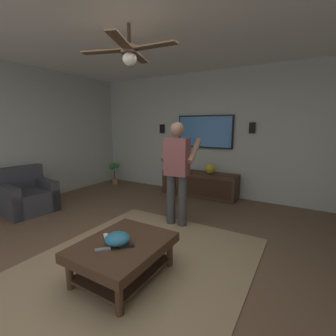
{
  "coord_description": "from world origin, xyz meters",
  "views": [
    {
      "loc": [
        -1.95,
        -1.67,
        1.61
      ],
      "look_at": [
        1.2,
        0.21,
        0.93
      ],
      "focal_mm": 25.4,
      "sensor_mm": 36.0,
      "label": 1
    }
  ],
  "objects": [
    {
      "name": "remote_white",
      "position": [
        -0.25,
        0.11,
        0.41
      ],
      "size": [
        0.13,
        0.15,
        0.02
      ],
      "primitive_type": "cube",
      "rotation": [
        0.0,
        0.0,
        4.07
      ],
      "color": "white",
      "rests_on": "coffee_table"
    },
    {
      "name": "ceiling_fan",
      "position": [
        0.34,
        0.22,
        2.42
      ],
      "size": [
        1.16,
        1.19,
        0.46
      ],
      "color": "#4C3828"
    },
    {
      "name": "wall_speaker_left",
      "position": [
        3.14,
        -0.64,
        1.53
      ],
      "size": [
        0.06,
        0.12,
        0.22
      ],
      "primitive_type": "cube",
      "color": "black"
    },
    {
      "name": "wall_back_tv",
      "position": [
        3.22,
        0.0,
        1.38
      ],
      "size": [
        0.1,
        6.7,
        2.75
      ],
      "primitive_type": "cube",
      "color": "#B2B7AD",
      "rests_on": "ground"
    },
    {
      "name": "vase_round",
      "position": [
        2.85,
        0.12,
        0.66
      ],
      "size": [
        0.22,
        0.22,
        0.22
      ],
      "primitive_type": "sphere",
      "color": "gold",
      "rests_on": "media_console"
    },
    {
      "name": "remote_grey",
      "position": [
        -0.46,
        -0.04,
        0.41
      ],
      "size": [
        0.14,
        0.13,
        0.02
      ],
      "primitive_type": "cube",
      "rotation": [
        0.0,
        0.0,
        2.43
      ],
      "color": "slate",
      "rests_on": "coffee_table"
    },
    {
      "name": "person_standing",
      "position": [
        1.26,
        0.07,
        0.93
      ],
      "size": [
        0.57,
        0.57,
        1.64
      ],
      "rotation": [
        0.0,
        0.0,
        0.09
      ],
      "color": "#3F3F3F",
      "rests_on": "ground"
    },
    {
      "name": "armchair",
      "position": [
        0.35,
        2.74,
        0.28
      ],
      "size": [
        0.9,
        0.91,
        0.82
      ],
      "rotation": [
        0.0,
        0.0,
        -1.71
      ],
      "color": "#38383D",
      "rests_on": "ground"
    },
    {
      "name": "tv",
      "position": [
        3.12,
        0.39,
        1.44
      ],
      "size": [
        0.05,
        1.3,
        0.73
      ],
      "rotation": [
        0.0,
        0.0,
        3.14
      ],
      "color": "black"
    },
    {
      "name": "bowl",
      "position": [
        -0.28,
        -0.07,
        0.46
      ],
      "size": [
        0.26,
        0.26,
        0.12
      ],
      "primitive_type": "ellipsoid",
      "color": "teal",
      "rests_on": "coffee_table"
    },
    {
      "name": "potted_plant_short",
      "position": [
        2.72,
        2.81,
        0.39
      ],
      "size": [
        0.24,
        0.29,
        0.6
      ],
      "color": "#9E6B4C",
      "rests_on": "ground"
    },
    {
      "name": "media_console",
      "position": [
        2.88,
        0.39,
        0.28
      ],
      "size": [
        0.45,
        1.7,
        0.55
      ],
      "rotation": [
        0.0,
        0.0,
        3.14
      ],
      "color": "#422B1C",
      "rests_on": "ground"
    },
    {
      "name": "wall_speaker_right",
      "position": [
        3.14,
        1.53,
        1.49
      ],
      "size": [
        0.06,
        0.12,
        0.22
      ],
      "primitive_type": "cube",
      "color": "black"
    },
    {
      "name": "coffee_table",
      "position": [
        -0.23,
        -0.09,
        0.3
      ],
      "size": [
        1.0,
        0.8,
        0.4
      ],
      "color": "#422B1C",
      "rests_on": "ground"
    },
    {
      "name": "area_rug",
      "position": [
        -0.03,
        -0.09,
        0.01
      ],
      "size": [
        2.9,
        2.39,
        0.01
      ],
      "primitive_type": "cube",
      "color": "#9E8460",
      "rests_on": "ground"
    },
    {
      "name": "remote_black",
      "position": [
        -0.28,
        -0.19,
        0.41
      ],
      "size": [
        0.12,
        0.15,
        0.02
      ],
      "primitive_type": "cube",
      "rotation": [
        0.0,
        0.0,
        5.34
      ],
      "color": "black",
      "rests_on": "coffee_table"
    },
    {
      "name": "ground_plane",
      "position": [
        0.0,
        0.0,
        0.0
      ],
      "size": [
        7.81,
        7.81,
        0.0
      ],
      "primitive_type": "plane",
      "color": "brown"
    }
  ]
}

